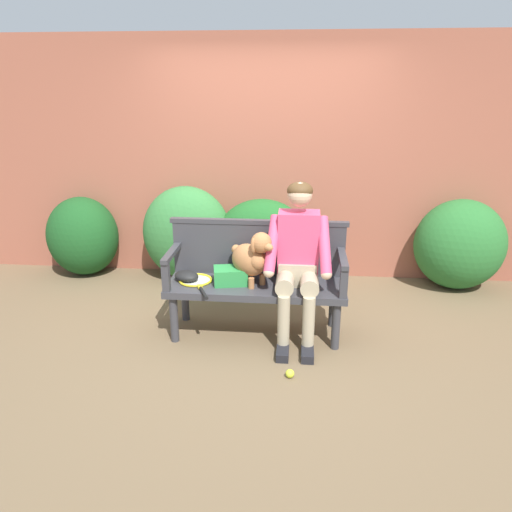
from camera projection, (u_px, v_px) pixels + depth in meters
ground_plane at (256, 333)px, 4.29m from camera, size 40.00×40.00×0.00m
brick_garden_fence at (269, 159)px, 5.36m from camera, size 8.00×0.30×2.59m
hedge_bush_far_left at (187, 233)px, 5.34m from camera, size 0.98×0.65×1.05m
hedge_bush_mid_left at (83, 236)px, 5.51m from camera, size 0.80×0.72×0.90m
hedge_bush_mid_right at (262, 241)px, 5.28m from camera, size 1.03×0.67×0.93m
hedge_bush_far_right at (459, 244)px, 5.11m from camera, size 0.94×0.76×0.97m
garden_bench at (256, 290)px, 4.16m from camera, size 1.51×0.53×0.47m
bench_backrest at (258, 247)px, 4.27m from camera, size 1.55×0.06×0.50m
bench_armrest_left_end at (170, 262)px, 4.04m from camera, size 0.06×0.53×0.28m
bench_armrest_right_end at (343, 268)px, 3.92m from camera, size 0.06×0.53×0.28m
person_seated at (298, 256)px, 4.00m from camera, size 0.56×0.66×1.34m
dog_on_bench at (252, 257)px, 4.04m from camera, size 0.44×0.42×0.48m
tennis_racket at (196, 281)px, 4.16m from camera, size 0.38×0.58×0.03m
baseball_glove at (187, 276)px, 4.18m from camera, size 0.27×0.24×0.09m
sports_bag at (231, 276)px, 4.12m from camera, size 0.31×0.25×0.14m
tennis_ball at (290, 374)px, 3.63m from camera, size 0.07×0.07×0.07m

